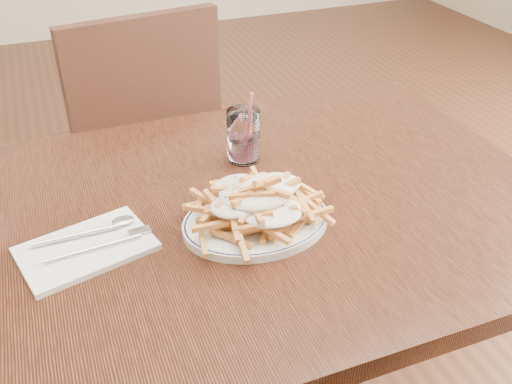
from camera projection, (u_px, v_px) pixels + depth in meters
name	position (u px, v px, depth m)	size (l,w,h in m)	color
table	(237.00, 239.00, 1.09)	(1.20, 0.80, 0.75)	black
chair_far	(141.00, 140.00, 1.73)	(0.49, 0.49, 0.93)	black
fries_plate	(256.00, 221.00, 0.99)	(0.32, 0.29, 0.02)	white
loaded_fries	(256.00, 199.00, 0.96)	(0.28, 0.25, 0.07)	#C27F3B
napkin	(86.00, 249.00, 0.93)	(0.21, 0.13, 0.01)	white
cutlery	(85.00, 242.00, 0.93)	(0.20, 0.08, 0.01)	silver
water_glass	(244.00, 139.00, 1.16)	(0.07, 0.07, 0.15)	white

